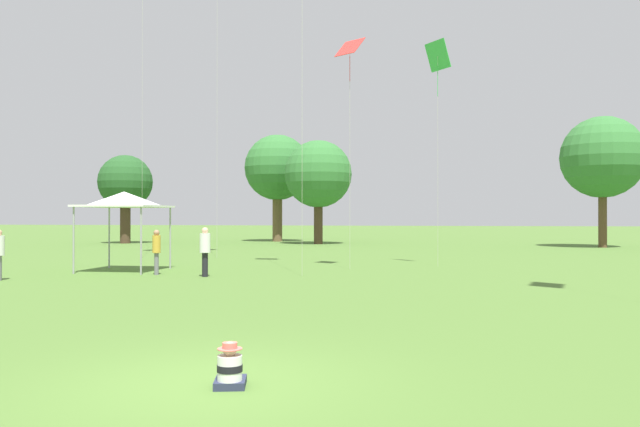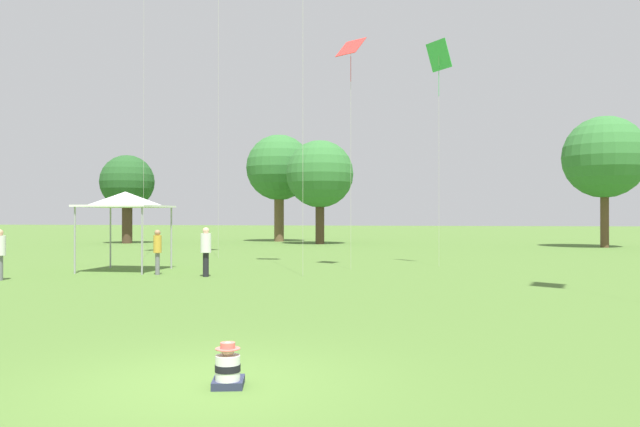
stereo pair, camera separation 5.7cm
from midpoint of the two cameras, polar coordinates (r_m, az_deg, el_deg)
The scene contains 12 objects.
ground_plane at distance 8.64m, azimuth -10.19°, elevation -15.06°, with size 300.00×300.00×0.00m, color #4C702D.
seated_toddler at distance 8.35m, azimuth -8.22°, elevation -13.87°, with size 0.51×0.57×0.60m.
person_standing_0 at distance 24.49m, azimuth -14.57°, elevation -3.03°, with size 0.31×0.31×1.71m.
person_standing_1 at distance 23.31m, azimuth -10.33°, elevation -3.07°, with size 0.42×0.42×1.82m.
person_standing_2 at distance 24.29m, azimuth -27.17°, elevation -3.00°, with size 0.55×0.55×1.77m.
canopy_tent at distance 26.46m, azimuth -17.32°, elevation 1.19°, with size 3.17×3.17×3.23m.
kite_0 at distance 28.98m, azimuth 10.86°, elevation 13.68°, with size 1.18×1.26×9.99m.
kite_2 at distance 27.05m, azimuth 2.89°, elevation 14.48°, with size 1.32×1.21×9.73m.
distant_tree_0 at distance 56.34m, azimuth -3.73°, elevation 4.15°, with size 5.90×5.90×9.61m.
distant_tree_1 at distance 54.50m, azimuth -17.19°, elevation 2.69°, with size 4.47×4.47×7.38m.
distant_tree_2 at distance 49.48m, azimuth 24.60°, elevation 4.69°, with size 5.89×5.89×9.47m.
distant_tree_3 at distance 50.67m, azimuth 0.02°, elevation 3.59°, with size 5.47×5.47×8.44m.
Camera 2 is at (3.07, -7.78, 2.20)m, focal length 35.00 mm.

